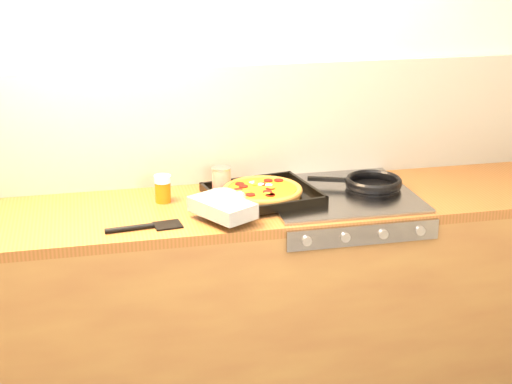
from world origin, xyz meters
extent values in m
plane|color=#BCB09E|center=(0.00, 1.40, 1.25)|extent=(3.20, 0.00, 3.20)
cube|color=white|center=(0.00, 1.39, 1.15)|extent=(3.20, 0.02, 0.50)
cube|color=olive|center=(0.00, 1.10, 0.43)|extent=(3.20, 0.60, 0.86)
cube|color=brown|center=(0.00, 1.10, 0.88)|extent=(3.20, 0.60, 0.04)
cube|color=gray|center=(0.45, 0.80, 0.85)|extent=(0.60, 0.03, 0.08)
cylinder|color=#A5A5AA|center=(0.23, 0.78, 0.85)|extent=(0.04, 0.02, 0.04)
cylinder|color=#A5A5AA|center=(0.38, 0.78, 0.85)|extent=(0.04, 0.02, 0.04)
cylinder|color=#A5A5AA|center=(0.53, 0.78, 0.85)|extent=(0.04, 0.02, 0.04)
cylinder|color=#A5A5AA|center=(0.67, 0.78, 0.85)|extent=(0.04, 0.02, 0.04)
cube|color=gray|center=(0.45, 1.10, 0.91)|extent=(0.60, 0.56, 0.02)
cube|color=black|center=(0.13, 1.11, 0.92)|extent=(0.47, 0.42, 0.01)
cube|color=black|center=(0.10, 1.28, 0.94)|extent=(0.41, 0.08, 0.02)
cube|color=black|center=(0.16, 0.93, 0.94)|extent=(0.41, 0.08, 0.02)
cube|color=black|center=(0.33, 1.14, 0.94)|extent=(0.07, 0.36, 0.02)
cube|color=black|center=(-0.06, 1.07, 0.94)|extent=(0.07, 0.36, 0.02)
cylinder|color=#B07533|center=(0.13, 1.11, 0.94)|extent=(0.36, 0.36, 0.02)
torus|color=#B07533|center=(0.13, 1.11, 0.95)|extent=(0.37, 0.37, 0.02)
cylinder|color=orange|center=(0.13, 1.11, 0.95)|extent=(0.31, 0.31, 0.01)
cylinder|color=maroon|center=(0.16, 1.09, 0.96)|extent=(0.04, 0.04, 0.01)
cylinder|color=maroon|center=(0.05, 1.17, 0.96)|extent=(0.04, 0.04, 0.01)
cylinder|color=maroon|center=(0.14, 1.01, 0.96)|extent=(0.04, 0.04, 0.01)
cylinder|color=maroon|center=(0.03, 1.10, 0.96)|extent=(0.04, 0.04, 0.01)
cylinder|color=maroon|center=(0.18, 1.19, 0.96)|extent=(0.04, 0.04, 0.01)
cylinder|color=maroon|center=(0.14, 1.15, 0.96)|extent=(0.04, 0.04, 0.01)
cylinder|color=maroon|center=(0.07, 1.03, 0.96)|extent=(0.04, 0.04, 0.01)
cylinder|color=maroon|center=(0.22, 1.18, 0.96)|extent=(0.04, 0.04, 0.01)
cylinder|color=maroon|center=(0.14, 1.02, 0.96)|extent=(0.04, 0.04, 0.01)
cylinder|color=maroon|center=(0.14, 1.05, 0.96)|extent=(0.04, 0.04, 0.01)
cylinder|color=maroon|center=(0.06, 1.14, 0.96)|extent=(0.04, 0.04, 0.01)
ellipsoid|color=orange|center=(0.06, 1.08, 0.96)|extent=(0.04, 0.03, 0.01)
ellipsoid|color=orange|center=(0.03, 1.08, 0.96)|extent=(0.04, 0.03, 0.01)
ellipsoid|color=orange|center=(0.11, 1.15, 0.96)|extent=(0.04, 0.03, 0.01)
ellipsoid|color=orange|center=(0.10, 1.19, 0.96)|extent=(0.04, 0.03, 0.01)
ellipsoid|color=orange|center=(0.13, 1.03, 0.96)|extent=(0.04, 0.03, 0.01)
ellipsoid|color=orange|center=(0.17, 1.09, 0.96)|extent=(0.04, 0.03, 0.01)
ellipsoid|color=orange|center=(0.15, 1.11, 0.96)|extent=(0.04, 0.03, 0.01)
ellipsoid|color=orange|center=(0.06, 1.07, 0.96)|extent=(0.04, 0.03, 0.01)
ellipsoid|color=orange|center=(0.13, 1.18, 0.96)|extent=(0.04, 0.03, 0.01)
ellipsoid|color=silver|center=(0.11, 1.18, 0.96)|extent=(0.04, 0.04, 0.01)
ellipsoid|color=silver|center=(0.14, 1.15, 0.96)|extent=(0.04, 0.04, 0.01)
ellipsoid|color=silver|center=(0.16, 1.13, 0.96)|extent=(0.04, 0.04, 0.01)
cube|color=black|center=(-0.06, 0.92, 0.96)|extent=(0.25, 0.29, 0.06)
ellipsoid|color=black|center=(-0.04, 1.04, 0.96)|extent=(0.17, 0.17, 0.06)
cylinder|color=black|center=(0.01, 0.96, 0.96)|extent=(0.08, 0.11, 0.05)
cylinder|color=black|center=(0.61, 1.12, 0.92)|extent=(0.28, 0.28, 0.01)
torus|color=black|center=(0.61, 1.12, 0.94)|extent=(0.30, 0.30, 0.02)
cube|color=black|center=(0.43, 1.18, 0.95)|extent=(0.17, 0.08, 0.02)
cylinder|color=#9F180C|center=(-0.01, 1.24, 0.96)|extent=(0.09, 0.09, 0.10)
cylinder|color=#B2B2B7|center=(-0.01, 1.24, 1.01)|extent=(0.09, 0.09, 0.01)
cylinder|color=#B2B2B7|center=(-0.01, 1.24, 0.90)|extent=(0.09, 0.09, 0.01)
cylinder|color=#D5550C|center=(-0.26, 1.19, 0.94)|extent=(0.07, 0.07, 0.08)
cylinder|color=silver|center=(-0.26, 1.19, 1.00)|extent=(0.08, 0.08, 0.03)
cylinder|color=#A97847|center=(0.16, 1.32, 0.91)|extent=(0.26, 0.02, 0.02)
ellipsoid|color=#A97847|center=(0.30, 1.32, 0.91)|extent=(0.06, 0.05, 0.02)
cube|color=black|center=(-0.27, 0.92, 0.90)|extent=(0.11, 0.10, 0.01)
cylinder|color=black|center=(-0.41, 0.90, 0.91)|extent=(0.18, 0.04, 0.02)
camera|label=1|loc=(-0.55, -1.78, 1.97)|focal=55.00mm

